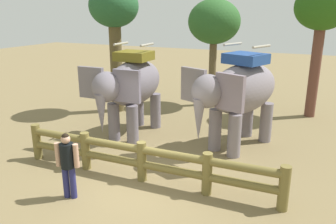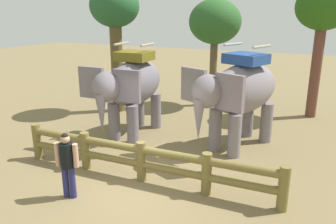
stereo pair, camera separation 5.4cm
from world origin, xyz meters
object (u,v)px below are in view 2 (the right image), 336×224
object	(u,v)px
tree_far_right	(323,12)
tree_far_left	(115,14)
log_fence	(141,158)
tree_back_center	(215,23)
elephant_near_left	(132,86)
tourist_woman_in_black	(67,161)
elephant_center	(239,92)

from	to	relation	value
tree_far_right	tree_far_left	bearing A→B (deg)	-161.20
log_fence	tree_far_left	world-z (taller)	tree_far_left
tree_back_center	elephant_near_left	bearing A→B (deg)	-103.67
elephant_near_left	tree_far_right	xyz separation A→B (m)	(5.50, 5.01, 2.38)
tourist_woman_in_black	tree_far_right	distance (m)	10.82
elephant_near_left	tourist_woman_in_black	distance (m)	4.31
tourist_woman_in_black	elephant_near_left	bearing A→B (deg)	100.29
elephant_center	tree_far_right	world-z (taller)	tree_far_right
tree_far_left	elephant_near_left	bearing A→B (deg)	-48.19
tourist_woman_in_black	tree_far_right	bearing A→B (deg)	62.64
log_fence	elephant_center	size ratio (longest dim) A/B	1.85
log_fence	tree_back_center	size ratio (longest dim) A/B	1.51
elephant_center	tree_far_left	size ratio (longest dim) A/B	0.74
tourist_woman_in_black	tree_far_right	xyz separation A→B (m)	(4.75, 9.17, 3.24)
log_fence	tourist_woman_in_black	world-z (taller)	tourist_woman_in_black
elephant_near_left	tree_far_left	size ratio (longest dim) A/B	0.70
elephant_center	tree_back_center	size ratio (longest dim) A/B	0.82
tree_far_left	tourist_woman_in_black	bearing A→B (deg)	-66.11
tourist_woman_in_black	tree_back_center	xyz separation A→B (m)	(0.48, 9.24, 2.74)
elephant_center	tourist_woman_in_black	world-z (taller)	elephant_center
elephant_center	tree_far_right	bearing A→B (deg)	66.65
tourist_woman_in_black	tree_back_center	size ratio (longest dim) A/B	0.34
elephant_center	tourist_woman_in_black	distance (m)	5.46
tree_far_left	tree_far_right	bearing A→B (deg)	18.80
tourist_woman_in_black	tree_back_center	world-z (taller)	tree_back_center
tree_far_left	tree_far_right	world-z (taller)	tree_far_left
log_fence	tree_far_left	size ratio (longest dim) A/B	1.36
tree_far_right	tourist_woman_in_black	bearing A→B (deg)	-117.36
log_fence	tree_far_left	bearing A→B (deg)	128.10
tree_back_center	tourist_woman_in_black	bearing A→B (deg)	-92.97
elephant_near_left	log_fence	bearing A→B (deg)	-55.51
tourist_woman_in_black	tree_far_left	bearing A→B (deg)	113.89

